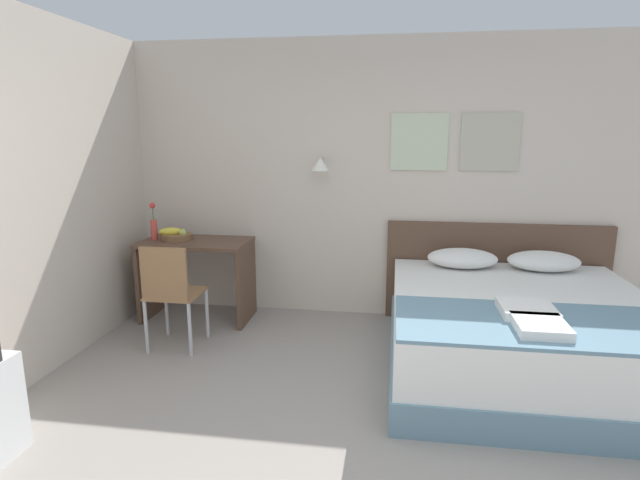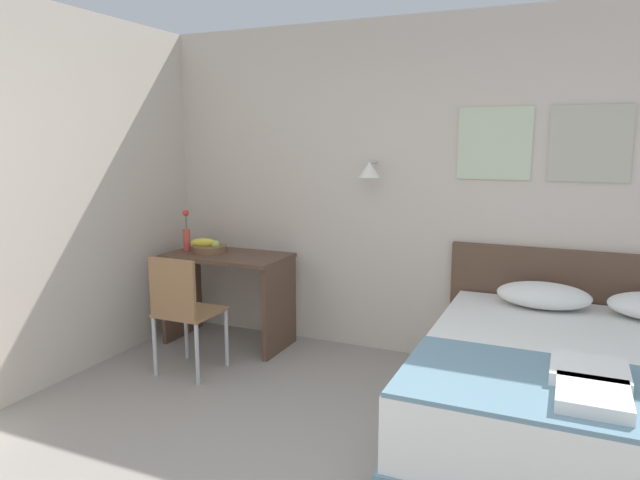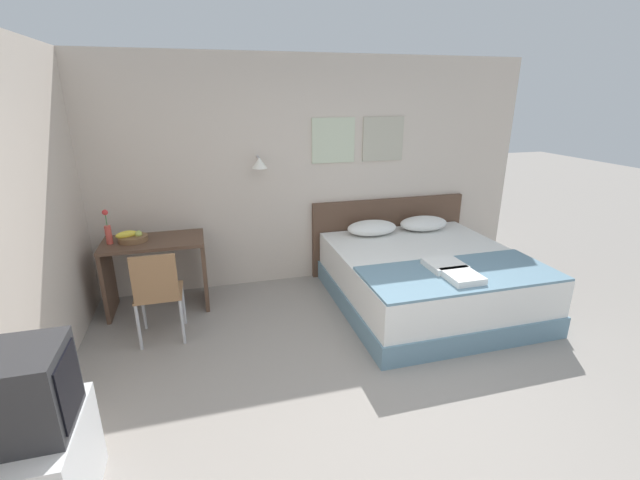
{
  "view_description": "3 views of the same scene",
  "coord_description": "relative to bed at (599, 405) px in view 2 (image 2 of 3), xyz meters",
  "views": [
    {
      "loc": [
        0.14,
        -2.21,
        1.78
      ],
      "look_at": [
        -0.4,
        1.4,
        1.0
      ],
      "focal_mm": 28.0,
      "sensor_mm": 36.0,
      "label": 1
    },
    {
      "loc": [
        0.89,
        -1.78,
        1.73
      ],
      "look_at": [
        -0.72,
        1.85,
        1.03
      ],
      "focal_mm": 32.0,
      "sensor_mm": 36.0,
      "label": 2
    },
    {
      "loc": [
        -1.17,
        -2.32,
        2.23
      ],
      "look_at": [
        -0.09,
        1.55,
        0.84
      ],
      "focal_mm": 24.0,
      "sensor_mm": 36.0,
      "label": 3
    }
  ],
  "objects": [
    {
      "name": "bed",
      "position": [
        0.0,
        0.0,
        0.0
      ],
      "size": [
        1.92,
        2.04,
        0.59
      ],
      "color": "#66899E",
      "rests_on": "ground_plane"
    },
    {
      "name": "folded_towel_mid_bed",
      "position": [
        -0.08,
        -0.73,
        0.35
      ],
      "size": [
        0.3,
        0.34,
        0.06
      ],
      "color": "white",
      "rests_on": "throw_blanket"
    },
    {
      "name": "pillow_left",
      "position": [
        -0.35,
        0.77,
        0.39
      ],
      "size": [
        0.61,
        0.39,
        0.17
      ],
      "color": "white",
      "rests_on": "bed"
    },
    {
      "name": "folded_towel_near_foot",
      "position": [
        -0.09,
        -0.45,
        0.35
      ],
      "size": [
        0.34,
        0.34,
        0.06
      ],
      "color": "white",
      "rests_on": "throw_blanket"
    },
    {
      "name": "headboard",
      "position": [
        0.0,
        1.05,
        0.18
      ],
      "size": [
        2.04,
        0.06,
        0.96
      ],
      "color": "brown",
      "rests_on": "ground_plane"
    },
    {
      "name": "wall_back",
      "position": [
        -1.1,
        1.11,
        1.04
      ],
      "size": [
        5.62,
        0.31,
        2.65
      ],
      "color": "beige",
      "rests_on": "ground_plane"
    },
    {
      "name": "desk_chair",
      "position": [
        -2.76,
        -0.03,
        0.24
      ],
      "size": [
        0.42,
        0.42,
        0.9
      ],
      "color": "#8E6642",
      "rests_on": "ground_plane"
    },
    {
      "name": "flower_vase",
      "position": [
        -3.24,
        0.69,
        0.62
      ],
      "size": [
        0.06,
        0.06,
        0.36
      ],
      "color": "#D14C42",
      "rests_on": "desk"
    },
    {
      "name": "throw_blanket",
      "position": [
        0.0,
        -0.59,
        0.31
      ],
      "size": [
        1.86,
        0.81,
        0.02
      ],
      "color": "#66899E",
      "rests_on": "bed"
    },
    {
      "name": "desk",
      "position": [
        -2.83,
        0.7,
        0.23
      ],
      "size": [
        1.02,
        0.57,
        0.78
      ],
      "color": "brown",
      "rests_on": "ground_plane"
    },
    {
      "name": "fruit_bowl",
      "position": [
        -3.03,
        0.72,
        0.52
      ],
      "size": [
        0.31,
        0.29,
        0.12
      ],
      "color": "brown",
      "rests_on": "desk"
    }
  ]
}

